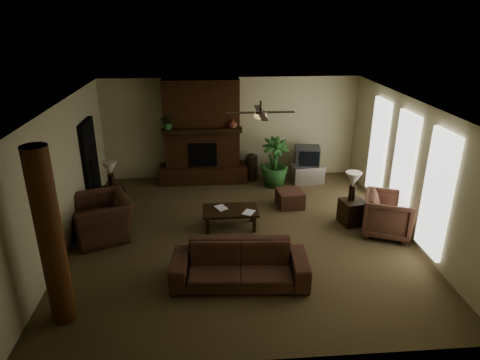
{
  "coord_description": "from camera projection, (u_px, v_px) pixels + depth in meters",
  "views": [
    {
      "loc": [
        -0.67,
        -7.94,
        4.46
      ],
      "look_at": [
        0.0,
        0.4,
        1.1
      ],
      "focal_mm": 31.84,
      "sensor_mm": 36.0,
      "label": 1
    }
  ],
  "objects": [
    {
      "name": "room_shell",
      "position": [
        242.0,
        174.0,
        8.53
      ],
      "size": [
        7.0,
        7.0,
        7.0
      ],
      "color": "brown",
      "rests_on": "ground"
    },
    {
      "name": "ceiling_fan",
      "position": [
        261.0,
        114.0,
        8.42
      ],
      "size": [
        1.35,
        1.35,
        0.37
      ],
      "color": "#2F1F15",
      "rests_on": "ceiling"
    },
    {
      "name": "floor_plant",
      "position": [
        274.0,
        173.0,
        11.46
      ],
      "size": [
        0.95,
        1.43,
        0.74
      ],
      "primitive_type": "imported",
      "rotation": [
        0.0,
        0.0,
        0.16
      ],
      "color": "#265522",
      "rests_on": "ground"
    },
    {
      "name": "armchair_right",
      "position": [
        388.0,
        213.0,
        8.92
      ],
      "size": [
        1.19,
        1.22,
        0.98
      ],
      "primitive_type": "imported",
      "rotation": [
        0.0,
        0.0,
        1.17
      ],
      "color": "#4C2E20",
      "rests_on": "ground"
    },
    {
      "name": "log_column",
      "position": [
        51.0,
        239.0,
        6.09
      ],
      "size": [
        0.36,
        0.36,
        2.8
      ],
      "primitive_type": "cylinder",
      "color": "#573015",
      "rests_on": "ground"
    },
    {
      "name": "lamp_left",
      "position": [
        110.0,
        170.0,
        9.87
      ],
      "size": [
        0.37,
        0.37,
        0.65
      ],
      "color": "#2F1F15",
      "rests_on": "side_table_left"
    },
    {
      "name": "book_a",
      "position": [
        217.0,
        203.0,
        9.16
      ],
      "size": [
        0.21,
        0.12,
        0.29
      ],
      "primitive_type": "imported",
      "rotation": [
        0.0,
        0.0,
        0.46
      ],
      "color": "#999999",
      "rests_on": "coffee_table"
    },
    {
      "name": "coffee_table",
      "position": [
        230.0,
        212.0,
        9.24
      ],
      "size": [
        1.2,
        0.7,
        0.43
      ],
      "color": "black",
      "rests_on": "ground"
    },
    {
      "name": "ottoman",
      "position": [
        290.0,
        199.0,
        10.31
      ],
      "size": [
        0.65,
        0.65,
        0.4
      ],
      "primitive_type": "cube",
      "rotation": [
        0.0,
        0.0,
        0.09
      ],
      "color": "#4C2E20",
      "rests_on": "ground"
    },
    {
      "name": "armchair_left",
      "position": [
        101.0,
        211.0,
        8.84
      ],
      "size": [
        1.29,
        1.52,
        1.13
      ],
      "primitive_type": "imported",
      "rotation": [
        0.0,
        0.0,
        -1.16
      ],
      "color": "#4C2E20",
      "rests_on": "ground"
    },
    {
      "name": "windows",
      "position": [
        403.0,
        168.0,
        8.99
      ],
      "size": [
        0.08,
        3.65,
        2.35
      ],
      "color": "white",
      "rests_on": "ground"
    },
    {
      "name": "floor_vase",
      "position": [
        252.0,
        165.0,
        11.85
      ],
      "size": [
        0.34,
        0.34,
        0.77
      ],
      "color": "black",
      "rests_on": "ground"
    },
    {
      "name": "doorway",
      "position": [
        91.0,
        164.0,
        10.07
      ],
      "size": [
        0.1,
        1.0,
        2.1
      ],
      "primitive_type": "cube",
      "color": "black",
      "rests_on": "ground"
    },
    {
      "name": "side_table_right",
      "position": [
        352.0,
        212.0,
        9.45
      ],
      "size": [
        0.58,
        0.58,
        0.55
      ],
      "primitive_type": "cube",
      "rotation": [
        0.0,
        0.0,
        0.19
      ],
      "color": "black",
      "rests_on": "ground"
    },
    {
      "name": "side_table_left",
      "position": [
        114.0,
        199.0,
        10.12
      ],
      "size": [
        0.66,
        0.66,
        0.55
      ],
      "primitive_type": "cube",
      "rotation": [
        0.0,
        0.0,
        0.4
      ],
      "color": "black",
      "rests_on": "ground"
    },
    {
      "name": "book_b",
      "position": [
        244.0,
        206.0,
        9.04
      ],
      "size": [
        0.2,
        0.12,
        0.29
      ],
      "primitive_type": "imported",
      "rotation": [
        0.0,
        0.0,
        -0.49
      ],
      "color": "#999999",
      "rests_on": "coffee_table"
    },
    {
      "name": "tv_stand",
      "position": [
        307.0,
        174.0,
        11.72
      ],
      "size": [
        0.9,
        0.59,
        0.5
      ],
      "primitive_type": "cube",
      "rotation": [
        0.0,
        0.0,
        0.11
      ],
      "color": "silver",
      "rests_on": "ground"
    },
    {
      "name": "tv",
      "position": [
        307.0,
        156.0,
        11.57
      ],
      "size": [
        0.71,
        0.61,
        0.52
      ],
      "color": "#323234",
      "rests_on": "tv_stand"
    },
    {
      "name": "lamp_right",
      "position": [
        353.0,
        181.0,
        9.23
      ],
      "size": [
        0.42,
        0.42,
        0.65
      ],
      "color": "#2F1F15",
      "rests_on": "side_table_right"
    },
    {
      "name": "mantel_plant",
      "position": [
        168.0,
        123.0,
        11.0
      ],
      "size": [
        0.41,
        0.45,
        0.33
      ],
      "primitive_type": "imported",
      "rotation": [
        0.0,
        0.0,
        -0.08
      ],
      "color": "#265522",
      "rests_on": "fireplace"
    },
    {
      "name": "sofa",
      "position": [
        240.0,
        258.0,
        7.35
      ],
      "size": [
        2.41,
        0.86,
        0.92
      ],
      "primitive_type": "imported",
      "rotation": [
        0.0,
        0.0,
        -0.07
      ],
      "color": "#4C2E20",
      "rests_on": "ground"
    },
    {
      "name": "fireplace",
      "position": [
        202.0,
        140.0,
        11.55
      ],
      "size": [
        2.4,
        0.7,
        2.8
      ],
      "color": "#492713",
      "rests_on": "ground"
    },
    {
      "name": "mantel_vase",
      "position": [
        233.0,
        124.0,
        11.15
      ],
      "size": [
        0.26,
        0.27,
        0.22
      ],
      "primitive_type": "imported",
      "rotation": [
        0.0,
        0.0,
        -0.22
      ],
      "color": "brown",
      "rests_on": "fireplace"
    }
  ]
}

